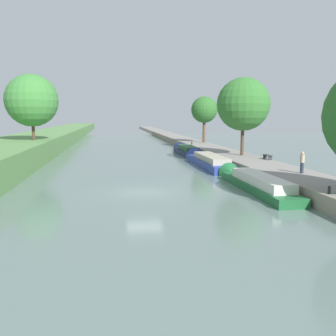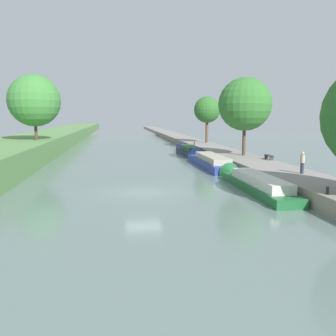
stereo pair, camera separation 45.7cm
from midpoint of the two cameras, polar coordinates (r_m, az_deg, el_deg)
The scene contains 13 objects.
ground_plane at distance 25.38m, azimuth -4.29°, elevation -3.87°, with size 160.00×160.00×0.00m, color slate.
right_towpath at distance 28.61m, azimuth 19.60°, elevation -1.95°, with size 4.24×260.00×0.99m.
stone_quay at distance 27.62m, azimuth 15.49°, elevation -2.07°, with size 0.25×260.00×1.04m.
narrowboat_green at distance 27.21m, azimuth 12.88°, elevation -2.19°, with size 1.94×11.92×1.84m.
narrowboat_blue at distance 38.92m, azimuth 5.87°, elevation 1.14°, with size 2.19×12.68×2.08m.
narrowboat_navy at distance 50.58m, azimuth 2.63°, elevation 2.76°, with size 2.05×10.56×1.95m.
tree_rightbank_midnear at distance 40.83m, azimuth 11.52°, elevation 9.85°, with size 5.81×5.81×8.52m.
tree_rightbank_midfar at distance 60.28m, azimuth 5.54°, elevation 9.14°, with size 4.32×4.32×7.55m.
tree_leftbank_upstream at distance 47.44m, azimuth -21.02°, elevation 9.94°, with size 6.32×6.32×7.96m.
person_walking at distance 29.12m, azimuth 20.05°, elevation 0.91°, with size 0.34×0.34×1.66m.
mooring_bollard_near at distance 21.99m, azimuth 23.61°, elevation -3.21°, with size 0.16×0.16×0.45m.
mooring_bollard_far at distance 55.03m, azimuth 3.55°, elevation 3.92°, with size 0.16×0.16×0.45m.
park_bench at distance 37.58m, azimuth 15.15°, elevation 1.85°, with size 0.44×1.50×0.47m.
Camera 1 is at (-2.12, -24.72, 5.30)m, focal length 38.51 mm.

